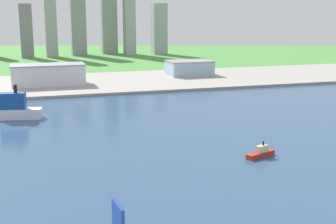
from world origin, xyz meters
name	(u,v)px	position (x,y,z in m)	size (l,w,h in m)	color
ground_plane	(104,131)	(0.00, 300.00, 0.00)	(2400.00, 2400.00, 0.00)	#498C3C
water_bay	(124,160)	(0.00, 240.00, 0.07)	(840.00, 360.00, 0.15)	#2D4C70
industrial_pier	(72,84)	(0.00, 490.00, 1.25)	(840.00, 140.00, 2.50)	#9C9690
ferry_boat	(9,110)	(-55.65, 351.20, 6.59)	(47.33, 18.72, 23.36)	white
tugboat_small	(261,153)	(66.44, 225.28, 2.25)	(17.61, 9.67, 7.74)	#B22D1E
warehouse_main	(48,75)	(-22.61, 481.54, 12.51)	(68.87, 30.20, 19.97)	silver
warehouse_annex	(189,68)	(131.04, 509.67, 10.52)	(48.30, 33.69, 16.00)	#99BCD1
distant_skyline	(53,18)	(4.79, 814.33, 61.52)	(378.84, 65.88, 147.81)	gray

